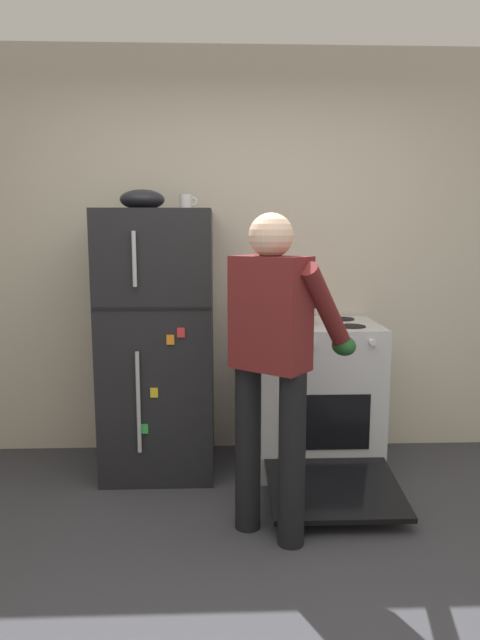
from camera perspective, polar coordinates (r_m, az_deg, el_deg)
ground at (r=2.46m, az=0.09°, el=-28.97°), size 8.00×8.00×0.00m
kitchen_wall_back at (r=3.90m, az=-1.04°, el=6.54°), size 6.00×0.10×2.70m
refrigerator at (r=3.60m, az=-8.19°, el=-2.24°), size 0.68×0.72×1.64m
stove_range at (r=3.70m, az=7.74°, el=-7.67°), size 0.76×1.24×0.94m
person_cook at (r=2.74m, az=3.47°, el=-2.88°), size 0.66×0.70×1.60m
red_pot at (r=3.53m, az=5.45°, el=0.64°), size 0.34×0.24×0.12m
coffee_mug at (r=3.57m, az=-5.44°, el=11.73°), size 0.11×0.08×0.10m
mixing_bowl at (r=3.55m, az=-9.82°, el=11.87°), size 0.27×0.27×0.12m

